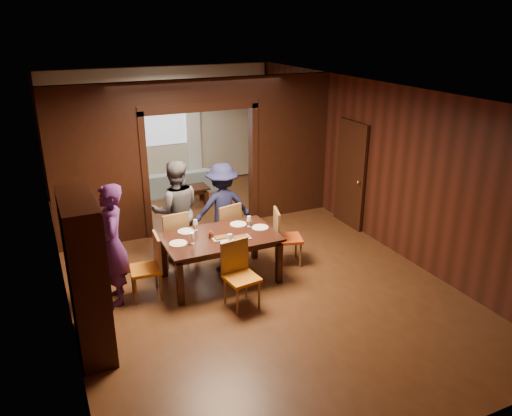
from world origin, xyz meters
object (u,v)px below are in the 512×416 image
sofa (177,181)px  chair_right (288,237)px  dining_table (221,258)px  hutch (86,275)px  coffee_table (190,196)px  chair_near (242,276)px  person_navy (223,207)px  chair_left (145,267)px  chair_far_l (173,237)px  person_grey (176,211)px  chair_far_r (224,228)px  person_purple (112,245)px

sofa → chair_right: 4.42m
dining_table → hutch: hutch is taller
dining_table → coffee_table: dining_table is taller
dining_table → coffee_table: size_ratio=2.20×
dining_table → chair_near: 0.88m
coffee_table → chair_near: bearing=-97.9°
coffee_table → chair_near: chair_near is taller
person_navy → chair_left: size_ratio=1.65×
chair_right → hutch: hutch is taller
dining_table → chair_far_l: chair_far_l is taller
person_grey → sofa: bearing=-94.6°
chair_far_r → person_purple: bearing=8.8°
person_purple → hutch: (-0.46, -0.96, 0.10)m
person_purple → coffee_table: (2.22, 3.46, -0.70)m
person_purple → chair_right: (2.86, 0.03, -0.42)m
person_navy → chair_far_r: (-0.06, -0.21, -0.31)m
person_grey → chair_far_l: bearing=62.9°
person_navy → chair_far_r: size_ratio=1.65×
person_purple → coffee_table: person_purple is taller
coffee_table → chair_far_l: bearing=-113.1°
coffee_table → hutch: bearing=-121.2°
person_purple → chair_far_r: person_purple is taller
chair_far_l → chair_far_r: size_ratio=1.00×
sofa → person_navy: bearing=87.9°
person_navy → sofa: 3.40m
coffee_table → sofa: bearing=91.8°
sofa → chair_far_r: 3.58m
person_navy → chair_left: bearing=38.3°
person_purple → chair_near: size_ratio=1.86×
coffee_table → chair_far_r: (-0.21, -2.65, 0.28)m
coffee_table → chair_right: chair_right is taller
chair_far_r → person_grey: bearing=-25.0°
person_grey → chair_far_r: size_ratio=1.81×
person_purple → person_navy: 2.31m
sofa → chair_far_l: (-1.09, -3.57, 0.20)m
chair_far_l → hutch: 2.42m
person_grey → chair_left: bearing=63.9°
person_grey → chair_far_r: 0.90m
person_grey → sofa: (0.97, 3.41, -0.60)m
dining_table → sofa: bearing=82.7°
sofa → chair_near: (-0.57, -5.30, 0.20)m
chair_left → sofa: bearing=161.8°
chair_left → chair_far_l: 1.12m
person_navy → dining_table: 1.23m
dining_table → chair_far_l: 1.01m
person_navy → chair_near: (-0.46, -1.93, -0.31)m
person_grey → chair_far_r: bearing=179.5°
person_navy → sofa: size_ratio=0.82×
person_purple → person_grey: person_purple is taller
chair_left → hutch: (-0.88, -0.89, 0.52)m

